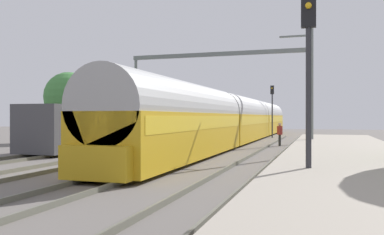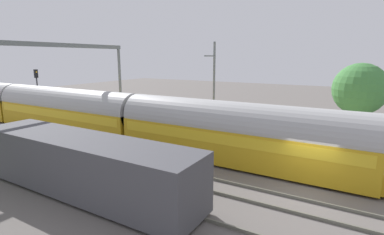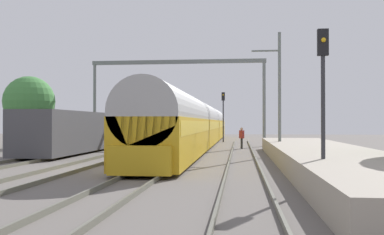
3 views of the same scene
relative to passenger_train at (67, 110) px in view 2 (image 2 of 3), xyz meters
name	(u,v)px [view 2 (image 2 of 3)]	position (x,y,z in m)	size (l,w,h in m)	color
ground	(307,191)	(-1.94, -21.13, -1.97)	(120.00, 120.00, 0.00)	#655F5B
track_west	(299,206)	(-3.88, -21.13, -1.89)	(1.51, 60.00, 0.16)	#636356
track_east	(313,176)	(0.00, -21.13, -1.89)	(1.51, 60.00, 0.16)	#636356
track_far_east	(321,157)	(3.88, -21.13, -1.89)	(1.52, 60.00, 0.16)	#636356
platform	(301,135)	(7.70, -19.13, -1.52)	(4.40, 28.00, 0.90)	#A39989
passenger_train	(67,110)	(0.00, 0.00, 0.00)	(2.93, 49.20, 3.82)	gold
freight_car	(83,165)	(-7.76, -11.47, -0.50)	(2.80, 13.00, 2.70)	#47474C
person_crossing	(138,118)	(3.86, -5.09, -0.94)	(0.42, 0.47, 1.73)	#2B2B2B
railway_signal_far	(37,88)	(1.92, 7.16, 1.48)	(0.36, 0.30, 5.43)	#2D2D33
catenary_gantry	(50,68)	(-1.94, -1.05, 3.90)	(16.04, 0.28, 7.86)	slate
catenary_pole_east_mid	(214,87)	(6.23, -11.79, 2.18)	(1.90, 0.20, 8.00)	slate
tree_east_background	(360,89)	(11.60, -22.90, 2.07)	(4.39, 4.39, 6.25)	#4C3826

